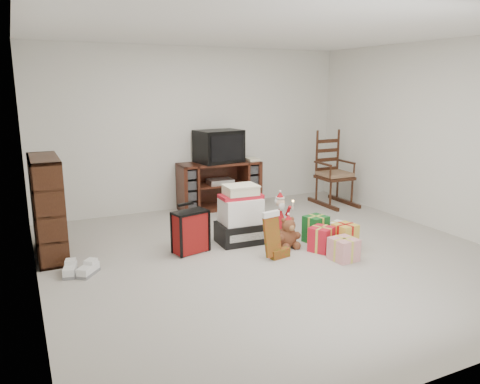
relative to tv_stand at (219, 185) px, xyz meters
name	(u,v)px	position (x,y,z in m)	size (l,w,h in m)	color
room	(276,148)	(-0.28, -2.24, 0.88)	(5.01, 5.01, 2.51)	#A39F96
tv_stand	(219,185)	(0.00, 0.00, 0.00)	(1.31, 0.51, 0.74)	#451C13
bookshelf	(48,209)	(-2.60, -1.12, 0.18)	(0.31, 0.94, 1.15)	#391E0F
rocking_chair	(332,178)	(1.78, -0.54, 0.06)	(0.51, 0.83, 1.26)	#391E0F
gift_pile	(241,218)	(-0.42, -1.65, -0.06)	(0.59, 0.44, 0.72)	black
red_suitcase	(191,232)	(-1.11, -1.73, -0.12)	(0.42, 0.29, 0.59)	maroon
stocking	(272,235)	(-0.35, -2.31, -0.09)	(0.26, 0.11, 0.56)	#0C7415
teddy_bear	(287,234)	(0.00, -2.07, -0.21)	(0.25, 0.22, 0.37)	brown
santa_figurine	(280,217)	(0.22, -1.52, -0.16)	(0.27, 0.26, 0.56)	#AE121A
mrs_claus_figurine	(227,222)	(-0.53, -1.47, -0.14)	(0.29, 0.28, 0.60)	#AE121A
sneaker_pair	(79,270)	(-2.38, -1.85, -0.32)	(0.42, 0.31, 0.10)	white
gift_cluster	(331,238)	(0.46, -2.33, -0.24)	(0.77, 0.87, 0.26)	red
crt_television	(219,146)	(0.00, 0.02, 0.62)	(0.75, 0.59, 0.50)	black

